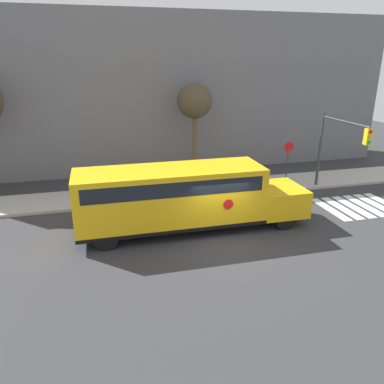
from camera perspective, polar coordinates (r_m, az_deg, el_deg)
The scene contains 8 objects.
ground_plane at distance 16.49m, azimuth 4.45°, elevation -7.32°, with size 60.00×60.00×0.00m, color #333335.
sidewalk_strip at distance 22.22m, azimuth -0.87°, elevation 0.19°, with size 44.00×3.00×0.15m.
building_backdrop at distance 27.42m, azimuth -4.21°, elevation 14.84°, with size 32.00×4.00×10.44m.
crosswalk_stripes at distance 22.03m, azimuth 24.04°, elevation -1.96°, with size 4.00×3.20×0.01m.
school_bus at distance 16.76m, azimuth -1.61°, elevation -0.53°, with size 10.52×2.57×2.96m.
stop_sign at distance 23.36m, azimuth 14.36°, elevation 4.95°, with size 0.60×0.10×2.82m.
traffic_light at distance 22.39m, azimuth 21.15°, elevation 7.10°, with size 0.28×4.11×4.58m.
tree_far_sidewalk at distance 24.06m, azimuth 0.42°, elevation 13.53°, with size 2.20×2.20×6.11m.
Camera 1 is at (-4.86, -13.90, 7.43)m, focal length 35.00 mm.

